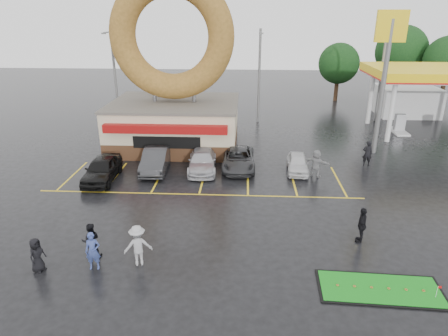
# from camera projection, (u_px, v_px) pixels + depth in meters

# --- Properties ---
(ground) EXTENTS (120.00, 120.00, 0.00)m
(ground) POSITION_uv_depth(u_px,v_px,m) (192.00, 222.00, 21.33)
(ground) COLOR black
(ground) RESTS_ON ground
(donut_shop) EXTENTS (10.20, 8.70, 13.50)m
(donut_shop) POSITION_uv_depth(u_px,v_px,m) (174.00, 92.00, 31.90)
(donut_shop) COLOR #472B19
(donut_shop) RESTS_ON ground
(gas_station) EXTENTS (12.30, 13.65, 5.90)m
(gas_station) POSITION_uv_depth(u_px,v_px,m) (425.00, 87.00, 38.39)
(gas_station) COLOR silver
(gas_station) RESTS_ON ground
(shell_sign) EXTENTS (2.20, 0.36, 10.60)m
(shell_sign) POSITION_uv_depth(u_px,v_px,m) (387.00, 57.00, 29.10)
(shell_sign) COLOR slate
(shell_sign) RESTS_ON ground
(streetlight_left) EXTENTS (0.40, 2.21, 9.00)m
(streetlight_left) POSITION_uv_depth(u_px,v_px,m) (115.00, 74.00, 38.60)
(streetlight_left) COLOR slate
(streetlight_left) RESTS_ON ground
(streetlight_mid) EXTENTS (0.40, 2.21, 9.00)m
(streetlight_mid) POSITION_uv_depth(u_px,v_px,m) (259.00, 74.00, 38.80)
(streetlight_mid) COLOR slate
(streetlight_mid) RESTS_ON ground
(streetlight_right) EXTENTS (0.40, 2.21, 9.00)m
(streetlight_right) POSITION_uv_depth(u_px,v_px,m) (382.00, 74.00, 39.11)
(streetlight_right) COLOR slate
(streetlight_right) RESTS_ON ground
(tree_far_a) EXTENTS (5.60, 5.60, 8.00)m
(tree_far_a) POSITION_uv_depth(u_px,v_px,m) (448.00, 61.00, 45.96)
(tree_far_a) COLOR #332114
(tree_far_a) RESTS_ON ground
(tree_far_c) EXTENTS (6.30, 6.30, 9.00)m
(tree_far_c) POSITION_uv_depth(u_px,v_px,m) (402.00, 51.00, 49.64)
(tree_far_c) COLOR #332114
(tree_far_c) RESTS_ON ground
(tree_far_d) EXTENTS (4.90, 4.90, 7.00)m
(tree_far_d) POSITION_uv_depth(u_px,v_px,m) (339.00, 64.00, 48.67)
(tree_far_d) COLOR #332114
(tree_far_d) RESTS_ON ground
(car_black) EXTENTS (2.00, 4.65, 1.56)m
(car_black) POSITION_uv_depth(u_px,v_px,m) (102.00, 169.00, 26.32)
(car_black) COLOR black
(car_black) RESTS_ON ground
(car_dgrey) EXTENTS (1.89, 4.79, 1.55)m
(car_dgrey) POSITION_uv_depth(u_px,v_px,m) (156.00, 160.00, 27.98)
(car_dgrey) COLOR #2B2B2D
(car_dgrey) RESTS_ON ground
(car_silver) EXTENTS (2.20, 4.81, 1.36)m
(car_silver) POSITION_uv_depth(u_px,v_px,m) (202.00, 161.00, 28.05)
(car_silver) COLOR #ACACB1
(car_silver) RESTS_ON ground
(car_grey) EXTENTS (2.38, 4.96, 1.36)m
(car_grey) POSITION_uv_depth(u_px,v_px,m) (238.00, 159.00, 28.39)
(car_grey) COLOR #2F2F31
(car_grey) RESTS_ON ground
(car_white) EXTENTS (1.67, 3.66, 1.22)m
(car_white) POSITION_uv_depth(u_px,v_px,m) (298.00, 163.00, 27.80)
(car_white) COLOR silver
(car_white) RESTS_ON ground
(person_blue) EXTENTS (0.70, 0.52, 1.75)m
(person_blue) POSITION_uv_depth(u_px,v_px,m) (93.00, 251.00, 17.15)
(person_blue) COLOR navy
(person_blue) RESTS_ON ground
(person_blackjkt) EXTENTS (0.98, 0.86, 1.70)m
(person_blackjkt) POSITION_uv_depth(u_px,v_px,m) (91.00, 241.00, 17.98)
(person_blackjkt) COLOR black
(person_blackjkt) RESTS_ON ground
(person_hoodie) EXTENTS (1.39, 1.06, 1.91)m
(person_hoodie) POSITION_uv_depth(u_px,v_px,m) (138.00, 246.00, 17.40)
(person_hoodie) COLOR #9C9C9F
(person_hoodie) RESTS_ON ground
(person_bystander) EXTENTS (0.70, 0.88, 1.57)m
(person_bystander) POSITION_uv_depth(u_px,v_px,m) (37.00, 255.00, 17.04)
(person_bystander) COLOR black
(person_bystander) RESTS_ON ground
(person_cameraman) EXTENTS (0.78, 1.15, 1.82)m
(person_cameraman) POSITION_uv_depth(u_px,v_px,m) (362.00, 225.00, 19.18)
(person_cameraman) COLOR black
(person_cameraman) RESTS_ON ground
(person_walker_near) EXTENTS (1.79, 1.38, 1.89)m
(person_walker_near) POSITION_uv_depth(u_px,v_px,m) (316.00, 163.00, 26.84)
(person_walker_near) COLOR gray
(person_walker_near) RESTS_ON ground
(person_walker_far) EXTENTS (0.70, 0.48, 1.86)m
(person_walker_far) POSITION_uv_depth(u_px,v_px,m) (367.00, 153.00, 28.74)
(person_walker_far) COLOR black
(person_walker_far) RESTS_ON ground
(dumpster) EXTENTS (1.96, 1.46, 1.30)m
(dumpster) POSITION_uv_depth(u_px,v_px,m) (120.00, 140.00, 32.76)
(dumpster) COLOR #1A451F
(dumpster) RESTS_ON ground
(putting_green) EXTENTS (5.03, 2.36, 0.62)m
(putting_green) POSITION_uv_depth(u_px,v_px,m) (380.00, 289.00, 16.09)
(putting_green) COLOR black
(putting_green) RESTS_ON ground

